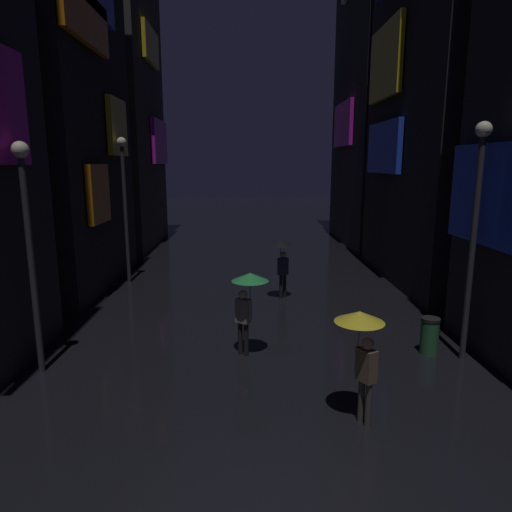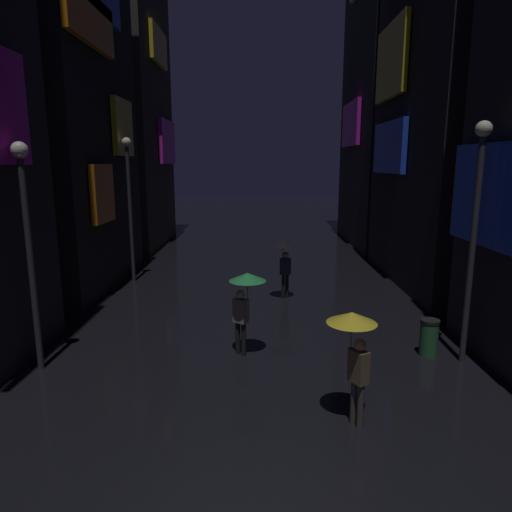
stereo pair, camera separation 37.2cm
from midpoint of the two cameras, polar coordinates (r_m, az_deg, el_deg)
The scene contains 11 objects.
building_left_mid at distance 19.22m, azimuth -23.42°, elevation 18.07°, with size 4.25×7.71×14.37m.
building_left_far at distance 27.70m, azimuth -15.82°, elevation 17.20°, with size 4.25×7.60×15.29m.
building_right_mid at distance 20.15m, azimuth 24.95°, elevation 25.18°, with size 4.25×8.45×19.57m.
building_right_far at distance 28.53m, azimuth 17.08°, elevation 22.09°, with size 4.25×8.44×20.35m.
pedestrian_midstreet_centre_green at distance 11.08m, azimuth -0.40°, elevation -4.36°, with size 0.90×0.90×2.12m.
pedestrian_near_crossing_black at distance 15.83m, azimuth 4.14°, elevation 0.44°, with size 0.90×0.90×2.12m.
pedestrian_midstreet_left_yellow at distance 8.44m, azimuth 13.40°, elevation -9.85°, with size 0.90×0.90×2.12m.
streetlamp_left_near at distance 11.12m, azimuth -25.81°, elevation 2.89°, with size 0.36×0.36×5.16m.
streetlamp_left_far at distance 18.63m, azimuth -15.00°, elevation 7.54°, with size 0.36×0.36×5.68m.
streetlamp_right_near at distance 11.59m, azimuth 26.57°, elevation 4.39°, with size 0.36×0.36×5.62m.
trash_bin at distance 12.30m, azimuth 21.63°, elevation -9.46°, with size 0.46×0.46×0.93m.
Camera 2 is at (0.08, -4.73, 4.70)m, focal length 32.00 mm.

